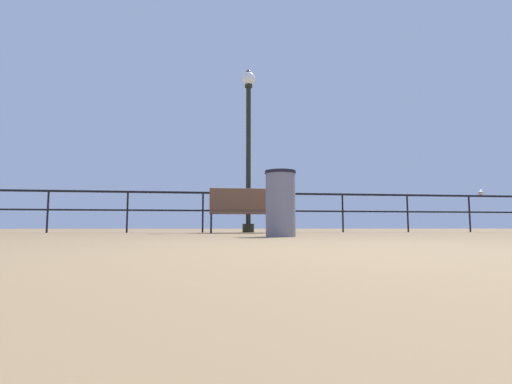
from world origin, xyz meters
name	(u,v)px	position (x,y,z in m)	size (l,w,h in m)	color
ground_plane	(350,251)	(0.00, 0.00, 0.00)	(60.00, 60.00, 0.00)	olive
pier_railing	(239,203)	(0.00, 7.29, 0.75)	(23.63, 0.05, 1.02)	black
bench_near_left	(243,209)	(0.02, 6.41, 0.54)	(1.55, 0.73, 1.01)	brown
lamppost_center	(248,135)	(0.25, 7.48, 2.54)	(0.36, 0.36, 4.37)	black
seagull_on_rail	(481,192)	(6.74, 7.30, 1.09)	(0.29, 0.30, 0.17)	silver
trash_bin	(281,203)	(0.22, 3.09, 0.47)	(0.44, 0.44, 0.93)	slate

